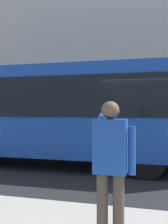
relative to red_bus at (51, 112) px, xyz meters
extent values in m
plane|color=#232326|center=(-3.15, 0.16, -1.68)|extent=(60.00, 60.00, 0.00)
cube|color=beige|center=(-3.15, -6.64, 4.32)|extent=(28.00, 0.80, 12.00)
cube|color=#1947AD|center=(-0.02, -0.01, 0.02)|extent=(9.00, 2.50, 2.60)
cube|color=black|center=(-0.02, 1.25, 0.42)|extent=(7.60, 0.06, 1.10)
cylinder|color=black|center=(-3.02, -1.11, -1.18)|extent=(1.00, 0.28, 1.00)
cylinder|color=black|center=(-3.02, 1.09, -1.18)|extent=(1.00, 0.28, 1.00)
cylinder|color=#4C4238|center=(-2.89, 4.87, -1.12)|extent=(0.14, 0.14, 0.82)
cylinder|color=#4C4238|center=(-2.69, 4.87, -1.12)|extent=(0.14, 0.14, 0.82)
cube|color=#1E4CAD|center=(-2.79, 4.87, -0.38)|extent=(0.40, 0.24, 0.66)
sphere|color=brown|center=(-2.79, 4.87, 0.06)|extent=(0.22, 0.22, 0.22)
cylinder|color=#1E4CAD|center=(-3.05, 4.87, -0.42)|extent=(0.09, 0.09, 0.58)
cylinder|color=#1E4CAD|center=(-2.61, 4.71, -0.16)|extent=(0.09, 0.48, 0.37)
cube|color=black|center=(-2.69, 4.57, 0.04)|extent=(0.07, 0.01, 0.14)
camera|label=1|loc=(-3.39, 8.22, 0.07)|focal=44.74mm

